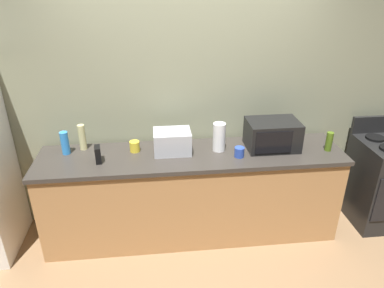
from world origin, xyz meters
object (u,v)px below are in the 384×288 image
object	(u,v)px
paper_towel_roll	(219,137)
mug_blue	(239,152)
stove_range	(384,182)
bottle_vinegar	(82,137)
bottle_spray_cleaner	(65,143)
mug_yellow	(135,146)
toaster_oven	(172,142)
bottle_olive_oil	(329,141)
microwave	(272,135)
cordless_phone	(98,154)

from	to	relation	value
paper_towel_roll	mug_blue	world-z (taller)	paper_towel_roll
stove_range	bottle_vinegar	xyz separation A→B (m)	(-3.01, 0.21, 0.56)
paper_towel_roll	bottle_spray_cleaner	bearing A→B (deg)	176.74
bottle_vinegar	mug_yellow	bearing A→B (deg)	-11.80
stove_range	paper_towel_roll	bearing A→B (deg)	178.35
stove_range	mug_yellow	bearing A→B (deg)	177.53
stove_range	toaster_oven	bearing A→B (deg)	178.41
toaster_oven	bottle_olive_oil	size ratio (longest dim) A/B	1.86
stove_range	bottle_olive_oil	xyz separation A→B (m)	(-0.72, -0.07, 0.53)
microwave	bottle_olive_oil	world-z (taller)	microwave
bottle_spray_cleaner	bottle_olive_oil	distance (m)	2.44
paper_towel_roll	bottle_vinegar	bearing A→B (deg)	172.83
cordless_phone	paper_towel_roll	bearing A→B (deg)	-3.17
bottle_spray_cleaner	mug_yellow	size ratio (longest dim) A/B	2.14
mug_yellow	mug_blue	size ratio (longest dim) A/B	1.10
bottle_vinegar	mug_blue	distance (m)	1.47
stove_range	microwave	bearing A→B (deg)	177.77
bottle_vinegar	bottle_spray_cleaner	bearing A→B (deg)	-150.99
stove_range	toaster_oven	xyz separation A→B (m)	(-2.18, 0.06, 0.54)
microwave	paper_towel_roll	xyz separation A→B (m)	(-0.51, 0.00, 0.00)
toaster_oven	paper_towel_roll	bearing A→B (deg)	-1.31
mug_yellow	microwave	bearing A→B (deg)	-2.69
microwave	bottle_spray_cleaner	xyz separation A→B (m)	(-1.92, 0.08, -0.03)
bottle_olive_oil	mug_yellow	size ratio (longest dim) A/B	1.80
microwave	mug_yellow	xyz separation A→B (m)	(-1.30, 0.06, -0.08)
microwave	toaster_oven	distance (m)	0.95
mug_blue	stove_range	bearing A→B (deg)	3.75
bottle_olive_oil	mug_blue	xyz separation A→B (m)	(-0.86, -0.03, -0.05)
stove_range	cordless_phone	distance (m)	2.89
paper_towel_roll	mug_yellow	size ratio (longest dim) A/B	2.66
bottle_spray_cleaner	bottle_olive_oil	size ratio (longest dim) A/B	1.18
toaster_oven	paper_towel_roll	size ratio (longest dim) A/B	1.26
toaster_oven	mug_blue	world-z (taller)	toaster_oven
bottle_olive_oil	bottle_vinegar	bearing A→B (deg)	173.04
cordless_phone	mug_yellow	distance (m)	0.36
microwave	mug_yellow	size ratio (longest dim) A/B	4.73
stove_range	microwave	size ratio (longest dim) A/B	2.25
microwave	mug_blue	size ratio (longest dim) A/B	5.20
stove_range	bottle_olive_oil	distance (m)	0.90
bottle_vinegar	bottle_olive_oil	bearing A→B (deg)	-6.96
bottle_vinegar	bottle_spray_cleaner	distance (m)	0.16
cordless_phone	bottle_vinegar	world-z (taller)	bottle_vinegar
bottle_vinegar	mug_yellow	size ratio (longest dim) A/B	2.43
microwave	bottle_olive_oil	size ratio (longest dim) A/B	2.62
stove_range	bottle_spray_cleaner	xyz separation A→B (m)	(-3.16, 0.13, 0.55)
toaster_oven	bottle_vinegar	distance (m)	0.85
paper_towel_roll	cordless_phone	size ratio (longest dim) A/B	1.80
cordless_phone	bottle_olive_oil	distance (m)	2.12
cordless_phone	mug_blue	size ratio (longest dim) A/B	1.63
cordless_phone	mug_blue	world-z (taller)	cordless_phone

